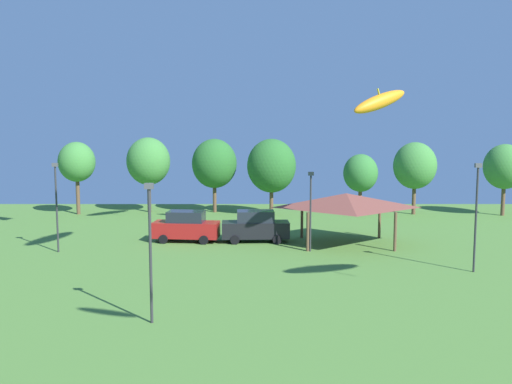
# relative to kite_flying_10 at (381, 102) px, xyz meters

# --- Properties ---
(kite_flying_10) EXTENTS (3.79, 2.45, 1.97)m
(kite_flying_10) POSITION_rel_kite_flying_10_xyz_m (0.00, 0.00, 0.00)
(kite_flying_10) COLOR orange
(parked_car_leftmost) EXTENTS (4.83, 2.31, 2.22)m
(parked_car_leftmost) POSITION_rel_kite_flying_10_xyz_m (-12.15, 6.70, -8.49)
(parked_car_leftmost) COLOR maroon
(parked_car_leftmost) RESTS_ON ground
(parked_car_second_from_left) EXTENTS (4.86, 2.12, 2.25)m
(parked_car_second_from_left) POSITION_rel_kite_flying_10_xyz_m (-7.18, 6.66, -8.48)
(parked_car_second_from_left) COLOR black
(parked_car_second_from_left) RESTS_ON ground
(park_pavilion) EXTENTS (7.47, 5.87, 3.60)m
(park_pavilion) POSITION_rel_kite_flying_10_xyz_m (-0.84, 5.84, -6.51)
(park_pavilion) COLOR brown
(park_pavilion) RESTS_ON ground
(light_post_0) EXTENTS (0.36, 0.20, 6.14)m
(light_post_0) POSITION_rel_kite_flying_10_xyz_m (5.14, -1.77, -6.13)
(light_post_0) COLOR #2D2D33
(light_post_0) RESTS_ON ground
(light_post_1) EXTENTS (0.36, 0.20, 5.27)m
(light_post_1) POSITION_rel_kite_flying_10_xyz_m (-3.56, 3.53, -6.57)
(light_post_1) COLOR #2D2D33
(light_post_1) RESTS_ON ground
(light_post_2) EXTENTS (0.36, 0.20, 5.81)m
(light_post_2) POSITION_rel_kite_flying_10_xyz_m (-11.45, -9.94, -6.29)
(light_post_2) COLOR #2D2D33
(light_post_2) RESTS_ON ground
(light_post_3) EXTENTS (0.36, 0.20, 5.86)m
(light_post_3) POSITION_rel_kite_flying_10_xyz_m (-20.13, 3.30, -6.27)
(light_post_3) COLOR #2D2D33
(light_post_3) RESTS_ON ground
(treeline_tree_0) EXTENTS (3.45, 3.45, 6.91)m
(treeline_tree_0) POSITION_rel_kite_flying_10_xyz_m (-24.17, 19.73, -4.61)
(treeline_tree_0) COLOR brown
(treeline_tree_0) RESTS_ON ground
(treeline_tree_1) EXTENTS (4.21, 4.21, 7.32)m
(treeline_tree_1) POSITION_rel_kite_flying_10_xyz_m (-17.65, 21.20, -4.61)
(treeline_tree_1) COLOR brown
(treeline_tree_1) RESTS_ON ground
(treeline_tree_2) EXTENTS (4.36, 4.36, 7.18)m
(treeline_tree_2) POSITION_rel_kite_flying_10_xyz_m (-11.20, 21.04, -4.83)
(treeline_tree_2) COLOR brown
(treeline_tree_2) RESTS_ON ground
(treeline_tree_3) EXTENTS (4.59, 4.59, 7.21)m
(treeline_tree_3) POSITION_rel_kite_flying_10_xyz_m (-5.68, 19.15, -4.93)
(treeline_tree_3) COLOR brown
(treeline_tree_3) RESTS_ON ground
(treeline_tree_4) EXTENTS (3.30, 3.30, 5.74)m
(treeline_tree_4) POSITION_rel_kite_flying_10_xyz_m (2.88, 20.07, -5.69)
(treeline_tree_4) COLOR brown
(treeline_tree_4) RESTS_ON ground
(treeline_tree_5) EXTENTS (4.04, 4.04, 6.89)m
(treeline_tree_5) POSITION_rel_kite_flying_10_xyz_m (7.96, 19.71, -4.95)
(treeline_tree_5) COLOR brown
(treeline_tree_5) RESTS_ON ground
(treeline_tree_6) EXTENTS (3.83, 3.83, 6.72)m
(treeline_tree_6) POSITION_rel_kite_flying_10_xyz_m (16.13, 18.90, -5.00)
(treeline_tree_6) COLOR brown
(treeline_tree_6) RESTS_ON ground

